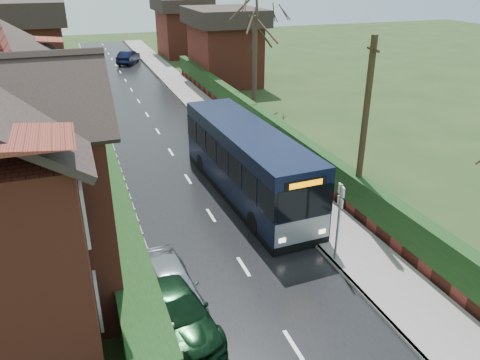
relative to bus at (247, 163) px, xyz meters
name	(u,v)px	position (x,y,z in m)	size (l,w,h in m)	color
ground	(265,302)	(-2.17, -7.44, -1.58)	(140.00, 140.00, 0.00)	#31431C
road	(188,179)	(-2.17, 2.56, -1.57)	(6.00, 100.00, 0.02)	black
pavement	(266,167)	(2.08, 2.56, -1.51)	(2.50, 100.00, 0.14)	slate
kerb_right	(245,170)	(0.88, 2.56, -1.51)	(0.12, 100.00, 0.14)	gray
kerb_left	(126,187)	(-5.22, 2.56, -1.53)	(0.12, 100.00, 0.10)	gray
front_hedge	(118,226)	(-6.07, -2.44, -0.78)	(1.20, 16.00, 1.60)	black
picket_fence	(139,231)	(-5.32, -2.44, -1.13)	(0.10, 16.00, 0.90)	tan
right_wall_hedge	(294,147)	(3.63, 2.56, -0.56)	(0.60, 50.00, 1.80)	maroon
bus	(247,163)	(0.00, 0.00, 0.00)	(2.85, 10.61, 3.20)	black
car_silver	(170,285)	(-4.97, -6.44, -0.93)	(1.56, 3.87, 1.32)	#B3B4B9
car_green	(175,310)	(-5.07, -7.59, -0.97)	(1.71, 4.20, 1.22)	black
car_distant	(128,57)	(-0.68, 35.13, -0.88)	(1.48, 4.25, 1.40)	black
bus_stop_sign	(339,212)	(1.03, -6.22, 0.43)	(0.15, 0.46, 3.06)	slate
telegraph_pole	(364,131)	(3.63, -3.44, 2.18)	(0.26, 0.95, 7.43)	black
tree_right_far	(255,9)	(5.74, 13.64, 5.47)	(4.89, 4.89, 9.44)	#33261E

